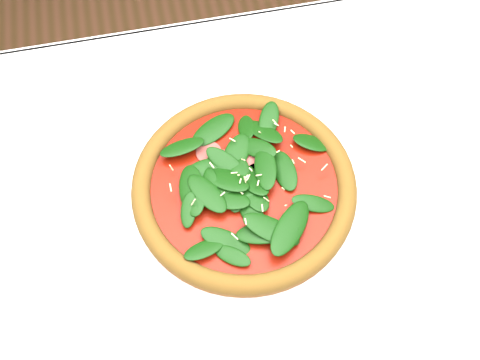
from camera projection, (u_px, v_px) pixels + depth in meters
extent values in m
plane|color=brown|center=(254.00, 348.00, 1.37)|extent=(6.00, 6.00, 0.00)
cube|color=white|center=(266.00, 239.00, 0.73)|extent=(1.20, 0.80, 0.04)
cylinder|color=#472C1C|center=(445.00, 126.00, 1.28)|extent=(0.06, 0.06, 0.71)
cube|color=white|center=(214.00, 63.00, 1.00)|extent=(1.20, 0.01, 0.22)
cylinder|color=white|center=(244.00, 192.00, 0.74)|extent=(0.35, 0.35, 0.01)
torus|color=white|center=(244.00, 191.00, 0.73)|extent=(0.35, 0.35, 0.01)
cylinder|color=brown|center=(244.00, 188.00, 0.73)|extent=(0.33, 0.33, 0.01)
torus|color=#A77426|center=(244.00, 185.00, 0.72)|extent=(0.34, 0.34, 0.03)
cylinder|color=#931505|center=(244.00, 185.00, 0.72)|extent=(0.28, 0.28, 0.00)
cylinder|color=#A34441|center=(244.00, 184.00, 0.72)|extent=(0.24, 0.24, 0.00)
ellipsoid|color=#0D3A0A|center=(244.00, 180.00, 0.71)|extent=(0.27, 0.27, 0.02)
cylinder|color=#F8EBA2|center=(244.00, 178.00, 0.70)|extent=(0.24, 0.24, 0.00)
cylinder|color=white|center=(20.00, 166.00, 0.76)|extent=(0.08, 0.08, 0.00)
cylinder|color=white|center=(4.00, 144.00, 0.71)|extent=(0.01, 0.01, 0.11)
cylinder|color=white|center=(449.00, 61.00, 0.85)|extent=(0.15, 0.15, 0.01)
torus|color=white|center=(450.00, 59.00, 0.85)|extent=(0.15, 0.15, 0.01)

